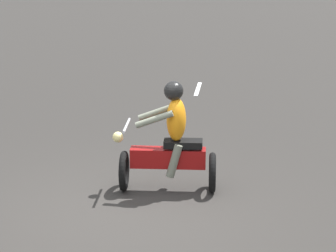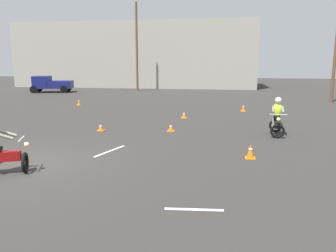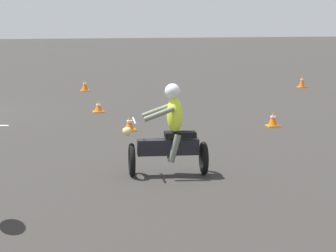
# 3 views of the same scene
# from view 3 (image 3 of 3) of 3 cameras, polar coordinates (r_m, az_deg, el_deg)

# --- Properties ---
(motorcycle_rider_background) EXTENTS (0.77, 1.54, 1.66)m
(motorcycle_rider_background) POSITION_cam_3_polar(r_m,az_deg,el_deg) (11.68, 0.17, -0.84)
(motorcycle_rider_background) COLOR black
(motorcycle_rider_background) RESTS_ON ground
(traffic_cone_near_left) EXTENTS (0.32, 0.32, 0.37)m
(traffic_cone_near_left) POSITION_cam_3_polar(r_m,az_deg,el_deg) (17.12, 9.12, 0.55)
(traffic_cone_near_left) COLOR orange
(traffic_cone_near_left) RESTS_ON ground
(traffic_cone_near_right) EXTENTS (0.32, 0.32, 0.40)m
(traffic_cone_near_right) POSITION_cam_3_polar(r_m,az_deg,el_deg) (25.00, -7.25, 3.50)
(traffic_cone_near_right) COLOR orange
(traffic_cone_near_right) RESTS_ON ground
(traffic_cone_mid_center) EXTENTS (0.32, 0.32, 0.46)m
(traffic_cone_mid_center) POSITION_cam_3_polar(r_m,az_deg,el_deg) (26.50, 11.59, 3.79)
(traffic_cone_mid_center) COLOR orange
(traffic_cone_mid_center) RESTS_ON ground
(traffic_cone_far_right) EXTENTS (0.32, 0.32, 0.32)m
(traffic_cone_far_right) POSITION_cam_3_polar(r_m,az_deg,el_deg) (19.47, -6.08, 1.65)
(traffic_cone_far_right) COLOR orange
(traffic_cone_far_right) RESTS_ON ground
(traffic_cone_far_left) EXTENTS (0.32, 0.32, 0.34)m
(traffic_cone_far_left) POSITION_cam_3_polar(r_m,az_deg,el_deg) (16.33, -3.38, 0.17)
(traffic_cone_far_left) COLOR orange
(traffic_cone_far_left) RESTS_ON ground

